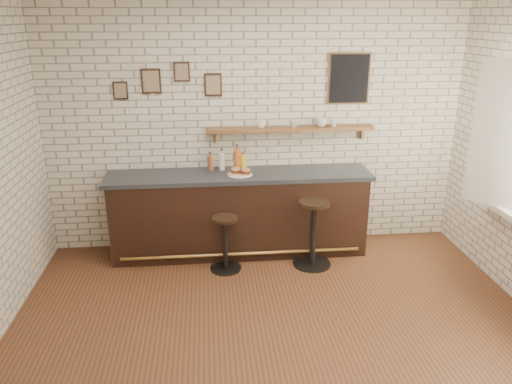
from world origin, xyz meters
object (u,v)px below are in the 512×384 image
(bar_counter, at_px, (240,213))
(bar_stool_right, at_px, (313,231))
(bitters_bottle_white, at_px, (222,162))
(ciabatta_sandwich, at_px, (241,171))
(bar_stool_left, at_px, (225,242))
(shelf_cup_a, at_px, (261,124))
(bitters_bottle_amber, at_px, (237,159))
(sandwich_plate, at_px, (240,174))
(shelf_cup_b, at_px, (294,124))
(condiment_bottle_yellow, at_px, (243,162))
(shelf_cup_d, at_px, (334,123))
(shelf_cup_c, at_px, (321,122))
(bitters_bottle_brown, at_px, (210,163))

(bar_counter, distance_m, bar_stool_right, 0.92)
(bitters_bottle_white, bearing_deg, ciabatta_sandwich, -46.61)
(bar_counter, bearing_deg, bar_stool_right, -27.86)
(bar_stool_left, height_order, shelf_cup_a, shelf_cup_a)
(bitters_bottle_amber, bearing_deg, sandwich_plate, -85.08)
(bar_stool_left, xyz_separation_m, shelf_cup_b, (0.87, 0.64, 1.20))
(sandwich_plate, distance_m, condiment_bottle_yellow, 0.24)
(condiment_bottle_yellow, bearing_deg, ciabatta_sandwich, -101.29)
(bitters_bottle_amber, xyz_separation_m, shelf_cup_d, (1.17, 0.04, 0.41))
(ciabatta_sandwich, height_order, shelf_cup_a, shelf_cup_a)
(shelf_cup_a, distance_m, shelf_cup_b, 0.40)
(bar_stool_right, bearing_deg, shelf_cup_a, 130.24)
(shelf_cup_b, bearing_deg, sandwich_plate, 165.18)
(shelf_cup_b, height_order, shelf_cup_d, shelf_cup_d)
(bar_counter, distance_m, condiment_bottle_yellow, 0.62)
(bitters_bottle_white, distance_m, bar_stool_right, 1.36)
(bar_stool_left, height_order, bar_stool_right, bar_stool_right)
(ciabatta_sandwich, height_order, shelf_cup_c, shelf_cup_c)
(bitters_bottle_brown, height_order, bar_stool_right, bitters_bottle_brown)
(bar_counter, xyz_separation_m, bitters_bottle_white, (-0.20, 0.16, 0.61))
(ciabatta_sandwich, bearing_deg, bitters_bottle_amber, 97.60)
(bitters_bottle_brown, distance_m, bitters_bottle_white, 0.14)
(bitters_bottle_amber, height_order, bar_stool_left, bitters_bottle_amber)
(shelf_cup_c, relative_size, shelf_cup_d, 1.38)
(sandwich_plate, bearing_deg, bitters_bottle_brown, 146.36)
(sandwich_plate, relative_size, condiment_bottle_yellow, 1.34)
(sandwich_plate, xyz_separation_m, bitters_bottle_brown, (-0.34, 0.22, 0.09))
(condiment_bottle_yellow, distance_m, shelf_cup_a, 0.50)
(bar_stool_right, distance_m, shelf_cup_b, 1.29)
(shelf_cup_b, bearing_deg, bitters_bottle_white, 146.35)
(ciabatta_sandwich, distance_m, shelf_cup_c, 1.13)
(bitters_bottle_white, distance_m, shelf_cup_d, 1.42)
(condiment_bottle_yellow, height_order, bar_stool_right, condiment_bottle_yellow)
(bar_counter, height_order, bar_stool_left, bar_counter)
(condiment_bottle_yellow, bearing_deg, bar_stool_left, -113.13)
(sandwich_plate, height_order, shelf_cup_d, shelf_cup_d)
(ciabatta_sandwich, xyz_separation_m, bitters_bottle_amber, (-0.03, 0.22, 0.07))
(bar_stool_left, bearing_deg, bitters_bottle_white, 89.99)
(bitters_bottle_amber, height_order, bar_stool_right, bitters_bottle_amber)
(sandwich_plate, bearing_deg, shelf_cup_c, 14.90)
(bar_stool_left, bearing_deg, shelf_cup_d, 25.38)
(shelf_cup_a, bearing_deg, bitters_bottle_amber, 178.02)
(shelf_cup_a, bearing_deg, ciabatta_sandwich, -144.95)
(bitters_bottle_brown, distance_m, shelf_cup_b, 1.10)
(bitters_bottle_white, xyz_separation_m, bar_stool_right, (1.01, -0.59, -0.69))
(bitters_bottle_amber, relative_size, shelf_cup_b, 3.35)
(shelf_cup_a, distance_m, shelf_cup_c, 0.72)
(shelf_cup_d, bearing_deg, bitters_bottle_white, -166.18)
(bitters_bottle_white, xyz_separation_m, bar_stool_left, (-0.00, -0.60, -0.77))
(ciabatta_sandwich, distance_m, shelf_cup_d, 1.27)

